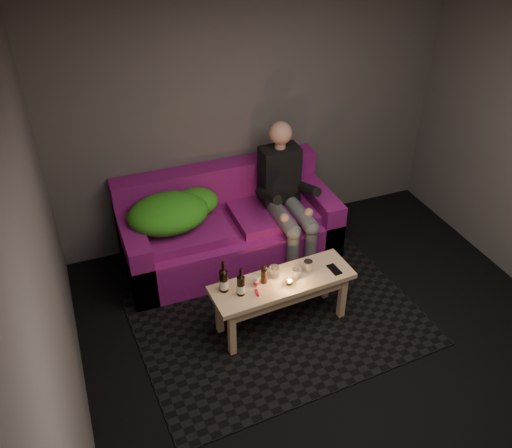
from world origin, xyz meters
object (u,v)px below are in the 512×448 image
(sofa, at_px, (228,229))
(coffee_table, at_px, (282,288))
(person, at_px, (286,193))
(beer_bottle_b, at_px, (241,285))
(beer_bottle_a, at_px, (224,280))
(steel_cup, at_px, (308,266))

(sofa, xyz_separation_m, coffee_table, (0.12, -1.08, 0.09))
(person, bearing_deg, coffee_table, -114.90)
(coffee_table, distance_m, beer_bottle_b, 0.42)
(coffee_table, bearing_deg, sofa, 96.12)
(beer_bottle_a, relative_size, beer_bottle_b, 1.11)
(person, bearing_deg, sofa, 162.82)
(beer_bottle_b, bearing_deg, person, 49.90)
(coffee_table, xyz_separation_m, steel_cup, (0.24, 0.03, 0.14))
(person, relative_size, beer_bottle_a, 4.75)
(beer_bottle_a, relative_size, steel_cup, 2.80)
(beer_bottle_a, bearing_deg, person, 43.31)
(beer_bottle_a, bearing_deg, coffee_table, -6.47)
(person, relative_size, beer_bottle_b, 5.29)
(coffee_table, bearing_deg, person, 65.10)
(person, height_order, coffee_table, person)
(coffee_table, height_order, beer_bottle_a, beer_bottle_a)
(person, relative_size, steel_cup, 13.28)
(sofa, relative_size, person, 1.50)
(sofa, bearing_deg, beer_bottle_a, -109.87)
(person, bearing_deg, beer_bottle_b, -130.10)
(sofa, distance_m, beer_bottle_b, 1.18)
(sofa, xyz_separation_m, beer_bottle_a, (-0.37, -1.03, 0.28))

